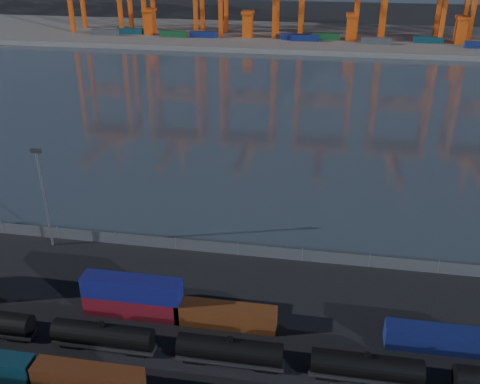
# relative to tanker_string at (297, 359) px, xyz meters

# --- Properties ---
(harbor_water) EXTENTS (700.00, 700.00, 0.00)m
(harbor_water) POSITION_rel_tanker_string_xyz_m (-10.75, 100.09, -1.96)
(harbor_water) COLOR #2F3A44
(harbor_water) RESTS_ON ground
(far_quay) EXTENTS (700.00, 70.00, 2.00)m
(far_quay) POSITION_rel_tanker_string_xyz_m (-10.75, 205.09, -0.97)
(far_quay) COLOR #514F4C
(far_quay) RESTS_ON ground
(container_row_north) EXTENTS (117.15, 2.65, 5.65)m
(container_row_north) POSITION_rel_tanker_string_xyz_m (-39.72, 6.77, 0.07)
(container_row_north) COLOR #101752
(container_row_north) RESTS_ON ground
(tanker_string) EXTENTS (121.26, 2.74, 3.92)m
(tanker_string) POSITION_rel_tanker_string_xyz_m (0.00, 0.00, 0.00)
(tanker_string) COLOR black
(tanker_string) RESTS_ON ground
(waterfront_fence) EXTENTS (160.12, 0.12, 2.20)m
(waterfront_fence) POSITION_rel_tanker_string_xyz_m (-10.75, 23.09, -0.96)
(waterfront_fence) COLOR #595B5E
(waterfront_fence) RESTS_ON ground
(yard_light_mast) EXTENTS (1.60, 0.40, 16.60)m
(yard_light_mast) POSITION_rel_tanker_string_xyz_m (-40.75, 21.09, 7.33)
(yard_light_mast) COLOR slate
(yard_light_mast) RESTS_ON ground
(quay_containers) EXTENTS (172.58, 10.99, 2.60)m
(quay_containers) POSITION_rel_tanker_string_xyz_m (-21.74, 190.55, 1.33)
(quay_containers) COLOR navy
(quay_containers) RESTS_ON far_quay
(straddle_carriers) EXTENTS (140.00, 7.00, 11.10)m
(straddle_carriers) POSITION_rel_tanker_string_xyz_m (-13.25, 195.09, 5.85)
(straddle_carriers) COLOR #E44E10
(straddle_carriers) RESTS_ON far_quay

